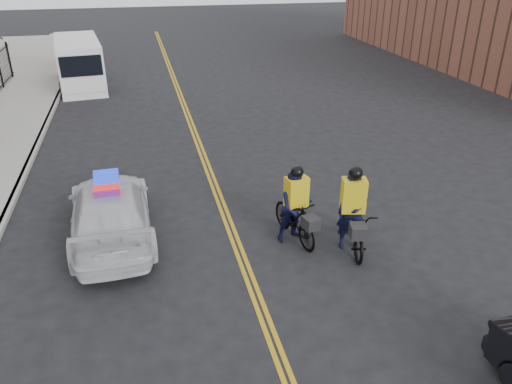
{
  "coord_description": "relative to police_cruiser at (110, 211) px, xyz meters",
  "views": [
    {
      "loc": [
        -2.02,
        -9.56,
        6.79
      ],
      "look_at": [
        0.57,
        1.34,
        1.3
      ],
      "focal_mm": 35.0,
      "sensor_mm": 36.0,
      "label": 1
    }
  ],
  "objects": [
    {
      "name": "ground",
      "position": [
        3.05,
        -2.27,
        -0.73
      ],
      "size": [
        120.0,
        120.0,
        0.0
      ],
      "primitive_type": "plane",
      "color": "black",
      "rests_on": "ground"
    },
    {
      "name": "center_line_left",
      "position": [
        2.97,
        5.73,
        -0.72
      ],
      "size": [
        0.1,
        60.0,
        0.01
      ],
      "primitive_type": "cube",
      "color": "#BF8C16",
      "rests_on": "ground"
    },
    {
      "name": "center_line_right",
      "position": [
        3.13,
        5.73,
        -0.72
      ],
      "size": [
        0.1,
        60.0,
        0.01
      ],
      "primitive_type": "cube",
      "color": "#BF8C16",
      "rests_on": "ground"
    },
    {
      "name": "curb",
      "position": [
        -2.95,
        5.73,
        -0.66
      ],
      "size": [
        0.2,
        60.0,
        0.15
      ],
      "primitive_type": "cube",
      "color": "gray",
      "rests_on": "ground"
    },
    {
      "name": "police_cruiser",
      "position": [
        0.0,
        0.0,
        0.0
      ],
      "size": [
        2.26,
        5.08,
        1.61
      ],
      "rotation": [
        0.0,
        0.0,
        3.19
      ],
      "color": "silver",
      "rests_on": "ground"
    },
    {
      "name": "cargo_van",
      "position": [
        -1.91,
        16.45,
        0.49
      ],
      "size": [
        2.87,
        6.17,
        2.49
      ],
      "rotation": [
        0.0,
        0.0,
        0.12
      ],
      "color": "white",
      "rests_on": "ground"
    },
    {
      "name": "cyclist_near",
      "position": [
        5.79,
        -1.95,
        0.03
      ],
      "size": [
        1.24,
        2.35,
        2.19
      ],
      "rotation": [
        0.0,
        0.0,
        -0.22
      ],
      "color": "black",
      "rests_on": "ground"
    },
    {
      "name": "cyclist_far",
      "position": [
        4.57,
        -1.28,
        0.08
      ],
      "size": [
        1.04,
        2.1,
        2.05
      ],
      "rotation": [
        0.0,
        0.0,
        0.21
      ],
      "color": "black",
      "rests_on": "ground"
    }
  ]
}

